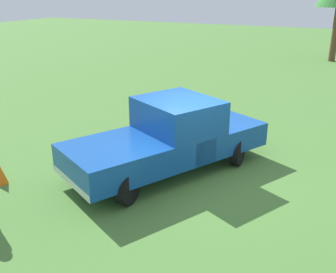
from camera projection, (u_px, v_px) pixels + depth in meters
The scene contains 3 objects.
ground_plane at pixel (195, 174), 9.58m from camera, with size 80.00×80.00×0.00m, color #477533.
pickup_truck at pixel (172, 135), 9.53m from camera, with size 5.39×4.01×1.78m.
traffic_cone at pixel (0, 173), 9.02m from camera, with size 0.32×0.32×0.55m, color orange.
Camera 1 is at (8.04, 3.19, 4.27)m, focal length 41.87 mm.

